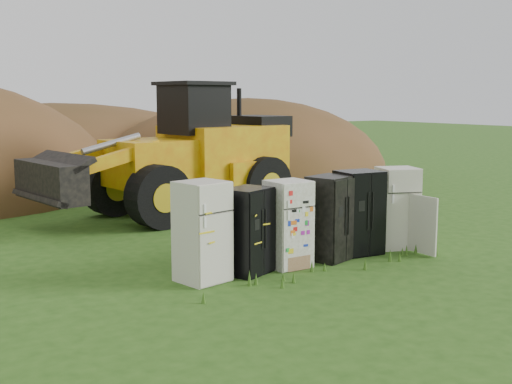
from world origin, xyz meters
TOP-DOWN VIEW (x-y plane):
  - ground at (0.00, 0.00)m, footprint 120.00×120.00m
  - fridge_leftmost at (-2.53, 0.03)m, footprint 0.96×0.93m
  - fridge_black_side at (-1.55, 0.00)m, footprint 1.06×0.96m
  - fridge_sticker at (-0.61, -0.03)m, footprint 0.79×0.73m
  - fridge_dark_mid at (0.48, -0.03)m, footprint 1.07×0.96m
  - fridge_black_right at (1.32, 0.02)m, footprint 0.98×0.85m
  - fridge_open_door at (2.43, -0.03)m, footprint 1.04×1.01m
  - wheel_loader at (-0.24, 6.26)m, footprint 8.24×4.19m
  - dirt_mound_right at (6.15, 11.95)m, footprint 12.96×9.50m
  - dirt_mound_back at (-0.10, 17.70)m, footprint 18.72×12.48m

SIDE VIEW (x-z plane):
  - ground at x=0.00m, z-range 0.00..0.00m
  - dirt_mound_right at x=6.15m, z-range -3.36..3.36m
  - dirt_mound_back at x=-0.10m, z-range -3.15..3.15m
  - fridge_black_side at x=-1.55m, z-range 0.00..1.67m
  - fridge_sticker at x=-0.61m, z-range 0.00..1.74m
  - fridge_dark_mid at x=0.48m, z-range 0.00..1.76m
  - fridge_black_right at x=1.32m, z-range 0.00..1.81m
  - fridge_open_door at x=2.43m, z-range 0.00..1.82m
  - fridge_leftmost at x=-2.53m, z-range 0.00..1.86m
  - wheel_loader at x=-0.24m, z-range 0.00..3.82m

